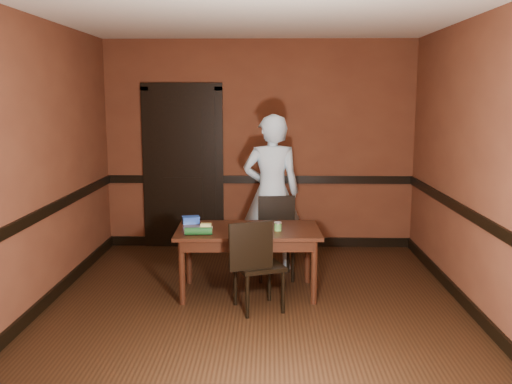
{
  "coord_description": "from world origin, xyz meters",
  "views": [
    {
      "loc": [
        0.13,
        -5.16,
        1.98
      ],
      "look_at": [
        0.0,
        0.35,
        1.05
      ],
      "focal_mm": 40.0,
      "sensor_mm": 36.0,
      "label": 1
    }
  ],
  "objects_px": {
    "dining_table": "(248,261)",
    "chair_near": "(259,264)",
    "person": "(272,192)",
    "sauce_jar": "(278,226)",
    "chair_far": "(275,239)",
    "food_tub": "(191,220)",
    "sandwich_plate": "(260,228)",
    "cheese_saucer": "(206,226)"
  },
  "relations": [
    {
      "from": "person",
      "to": "sandwich_plate",
      "type": "bearing_deg",
      "value": 79.05
    },
    {
      "from": "dining_table",
      "to": "sauce_jar",
      "type": "bearing_deg",
      "value": -16.71
    },
    {
      "from": "dining_table",
      "to": "chair_far",
      "type": "height_order",
      "value": "chair_far"
    },
    {
      "from": "food_tub",
      "to": "sandwich_plate",
      "type": "bearing_deg",
      "value": -36.94
    },
    {
      "from": "chair_near",
      "to": "person",
      "type": "bearing_deg",
      "value": -116.6
    },
    {
      "from": "sandwich_plate",
      "to": "sauce_jar",
      "type": "xyz_separation_m",
      "value": [
        0.18,
        -0.02,
        0.03
      ]
    },
    {
      "from": "sandwich_plate",
      "to": "cheese_saucer",
      "type": "distance_m",
      "value": 0.55
    },
    {
      "from": "person",
      "to": "food_tub",
      "type": "height_order",
      "value": "person"
    },
    {
      "from": "cheese_saucer",
      "to": "dining_table",
      "type": "bearing_deg",
      "value": -3.65
    },
    {
      "from": "chair_far",
      "to": "cheese_saucer",
      "type": "distance_m",
      "value": 0.88
    },
    {
      "from": "dining_table",
      "to": "person",
      "type": "relative_size",
      "value": 0.8
    },
    {
      "from": "sauce_jar",
      "to": "cheese_saucer",
      "type": "relative_size",
      "value": 0.62
    },
    {
      "from": "sauce_jar",
      "to": "food_tub",
      "type": "height_order",
      "value": "sauce_jar"
    },
    {
      "from": "person",
      "to": "food_tub",
      "type": "xyz_separation_m",
      "value": [
        -0.84,
        -0.64,
        -0.19
      ]
    },
    {
      "from": "dining_table",
      "to": "chair_far",
      "type": "distance_m",
      "value": 0.58
    },
    {
      "from": "dining_table",
      "to": "chair_near",
      "type": "height_order",
      "value": "chair_near"
    },
    {
      "from": "person",
      "to": "sauce_jar",
      "type": "relative_size",
      "value": 20.37
    },
    {
      "from": "chair_far",
      "to": "person",
      "type": "bearing_deg",
      "value": 88.95
    },
    {
      "from": "chair_near",
      "to": "person",
      "type": "height_order",
      "value": "person"
    },
    {
      "from": "sandwich_plate",
      "to": "person",
      "type": "bearing_deg",
      "value": 82.6
    },
    {
      "from": "sandwich_plate",
      "to": "dining_table",
      "type": "bearing_deg",
      "value": 152.4
    },
    {
      "from": "dining_table",
      "to": "cheese_saucer",
      "type": "height_order",
      "value": "cheese_saucer"
    },
    {
      "from": "chair_far",
      "to": "food_tub",
      "type": "height_order",
      "value": "chair_far"
    },
    {
      "from": "sandwich_plate",
      "to": "sauce_jar",
      "type": "bearing_deg",
      "value": -5.39
    },
    {
      "from": "dining_table",
      "to": "chair_near",
      "type": "bearing_deg",
      "value": -77.48
    },
    {
      "from": "chair_far",
      "to": "chair_near",
      "type": "height_order",
      "value": "chair_far"
    },
    {
      "from": "dining_table",
      "to": "person",
      "type": "distance_m",
      "value": 1.06
    },
    {
      "from": "dining_table",
      "to": "sandwich_plate",
      "type": "bearing_deg",
      "value": -29.6
    },
    {
      "from": "chair_near",
      "to": "food_tub",
      "type": "relative_size",
      "value": 4.31
    },
    {
      "from": "chair_far",
      "to": "person",
      "type": "distance_m",
      "value": 0.58
    },
    {
      "from": "chair_far",
      "to": "sandwich_plate",
      "type": "height_order",
      "value": "chair_far"
    },
    {
      "from": "sauce_jar",
      "to": "chair_near",
      "type": "bearing_deg",
      "value": -115.84
    },
    {
      "from": "chair_far",
      "to": "sandwich_plate",
      "type": "relative_size",
      "value": 3.56
    },
    {
      "from": "sauce_jar",
      "to": "cheese_saucer",
      "type": "bearing_deg",
      "value": 171.72
    },
    {
      "from": "person",
      "to": "cheese_saucer",
      "type": "xyz_separation_m",
      "value": [
        -0.66,
        -0.84,
        -0.21
      ]
    },
    {
      "from": "chair_near",
      "to": "cheese_saucer",
      "type": "bearing_deg",
      "value": -62.73
    },
    {
      "from": "chair_far",
      "to": "food_tub",
      "type": "relative_size",
      "value": 4.33
    },
    {
      "from": "chair_far",
      "to": "chair_near",
      "type": "xyz_separation_m",
      "value": [
        -0.16,
        -0.95,
        -0.0
      ]
    },
    {
      "from": "person",
      "to": "chair_near",
      "type": "bearing_deg",
      "value": 81.22
    },
    {
      "from": "person",
      "to": "sauce_jar",
      "type": "height_order",
      "value": "person"
    },
    {
      "from": "cheese_saucer",
      "to": "person",
      "type": "bearing_deg",
      "value": 51.74
    },
    {
      "from": "sandwich_plate",
      "to": "food_tub",
      "type": "distance_m",
      "value": 0.78
    }
  ]
}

